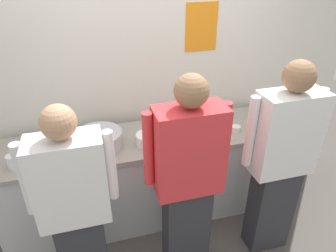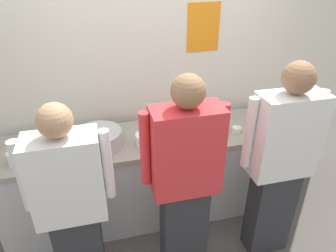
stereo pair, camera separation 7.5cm
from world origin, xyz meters
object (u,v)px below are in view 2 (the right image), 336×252
Objects in this scene: ramekin_green_sauce at (58,157)px; ramekin_yellow_sauce at (260,119)px; plate_stack_front at (147,139)px; chef_center at (185,180)px; ramekin_orange_sauce at (236,129)px; chef_far_right at (280,163)px; deli_cup at (13,159)px; squeeze_bottle_primary at (253,125)px; sheet_tray at (197,129)px; mixing_bowl_steel at (99,139)px; chef_near_left at (72,206)px; ramekin_red_sauce at (19,152)px.

ramekin_green_sauce is 1.02× the size of ramekin_yellow_sauce.
ramekin_yellow_sauce is (1.14, 0.13, -0.03)m from plate_stack_front.
ramekin_green_sauce is (-0.89, 0.49, 0.02)m from chef_center.
ramekin_orange_sauce is 1.55m from ramekin_green_sauce.
deli_cup is (-1.98, 0.50, 0.03)m from chef_far_right.
chef_center is at bearing -147.67° from squeeze_bottle_primary.
chef_far_right reaches higher than chef_center.
sheet_tray is at bearing 6.08° from deli_cup.
chef_near_left is at bearing -108.72° from mixing_bowl_steel.
deli_cup reaches higher than sheet_tray.
deli_cup reaches higher than plate_stack_front.
ramekin_green_sauce is at bearing -171.44° from sheet_tray.
deli_cup is (-0.01, -0.14, 0.03)m from ramekin_red_sauce.
plate_stack_front is at bearing 179.84° from ramekin_orange_sauce.
plate_stack_front is 0.72m from ramekin_green_sauce.
ramekin_yellow_sauce is at bearing 23.17° from ramekin_orange_sauce.
chef_far_right is (0.76, 0.01, 0.01)m from chef_center.
squeeze_bottle_primary is 2.27× the size of ramekin_yellow_sauce.
chef_far_right is 17.75× the size of ramekin_red_sauce.
chef_center is 0.76m from chef_far_right.
chef_center is 0.92m from squeeze_bottle_primary.
deli_cup is (-1.22, 0.51, 0.04)m from chef_center.
sheet_tray is (1.10, 0.69, 0.06)m from chef_near_left.
plate_stack_front is at bearing -5.16° from ramekin_red_sauce.
sheet_tray is 5.30× the size of ramekin_red_sauce.
deli_cup is at bearing -178.72° from ramekin_orange_sauce.
mixing_bowl_steel reaches higher than sheet_tray.
squeeze_bottle_primary reaches higher than deli_cup.
squeeze_bottle_primary is 2.22× the size of ramekin_green_sauce.
sheet_tray is at bearing 158.85° from squeeze_bottle_primary.
ramekin_red_sauce is at bearing 151.94° from chef_center.
squeeze_bottle_primary reaches higher than ramekin_red_sauce.
ramekin_yellow_sauce is at bearing 21.70° from chef_near_left.
ramekin_green_sauce is at bearing -3.25° from deli_cup.
ramekin_red_sauce is at bearing 177.90° from mixing_bowl_steel.
sheet_tray is 0.50m from squeeze_bottle_primary.
plate_stack_front is 0.49× the size of mixing_bowl_steel.
chef_near_left is at bearing -158.30° from ramekin_yellow_sauce.
chef_near_left is at bearing -137.27° from plate_stack_front.
squeeze_bottle_primary is 1.99m from ramekin_red_sauce.
mixing_bowl_steel is (-1.33, 0.62, 0.05)m from chef_far_right.
plate_stack_front is at bearing -9.97° from mixing_bowl_steel.
chef_near_left is 0.84m from plate_stack_front.
ramekin_orange_sauce is at bearing 101.22° from chef_far_right.
ramekin_red_sauce is (-1.21, 0.64, 0.01)m from chef_center.
deli_cup is at bearing -173.92° from sheet_tray.
ramekin_orange_sauce is 0.34m from ramekin_yellow_sauce.
squeeze_bottle_primary is 0.15m from ramekin_orange_sauce.
ramekin_yellow_sauce is (0.65, 0.01, 0.01)m from sheet_tray.
mixing_bowl_steel is 0.35m from ramekin_green_sauce.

